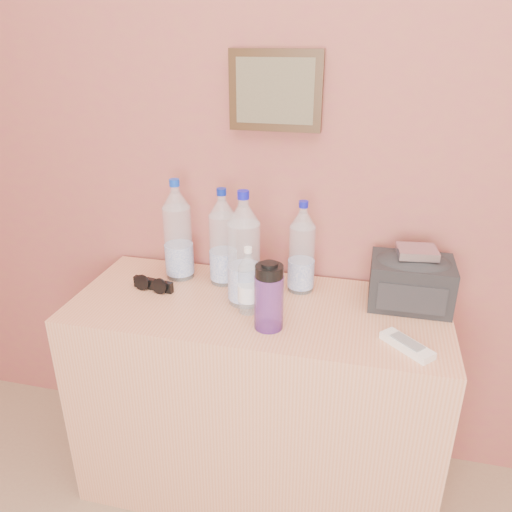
% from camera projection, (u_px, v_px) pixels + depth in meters
% --- Properties ---
extents(picture_frame, '(0.30, 0.03, 0.25)m').
position_uv_depth(picture_frame, '(276.00, 91.00, 1.58)').
color(picture_frame, '#382311').
rests_on(picture_frame, room_shell).
extents(dresser, '(1.22, 0.51, 0.76)m').
position_uv_depth(dresser, '(257.00, 398.00, 1.77)').
color(dresser, tan).
rests_on(dresser, ground).
extents(pet_large_a, '(0.09, 0.09, 0.34)m').
position_uv_depth(pet_large_a, '(223.00, 242.00, 1.71)').
color(pet_large_a, silver).
rests_on(pet_large_a, dresser).
extents(pet_large_b, '(0.10, 0.10, 0.36)m').
position_uv_depth(pet_large_b, '(178.00, 235.00, 1.75)').
color(pet_large_b, white).
rests_on(pet_large_b, dresser).
extents(pet_large_c, '(0.09, 0.09, 0.32)m').
position_uv_depth(pet_large_c, '(302.00, 252.00, 1.66)').
color(pet_large_c, silver).
rests_on(pet_large_c, dresser).
extents(pet_large_d, '(0.10, 0.10, 0.38)m').
position_uv_depth(pet_large_d, '(244.00, 255.00, 1.57)').
color(pet_large_d, '#C4EDFB').
rests_on(pet_large_d, dresser).
extents(pet_small, '(0.06, 0.06, 0.22)m').
position_uv_depth(pet_small, '(248.00, 284.00, 1.54)').
color(pet_small, silver).
rests_on(pet_small, dresser).
extents(nalgene_bottle, '(0.09, 0.09, 0.21)m').
position_uv_depth(nalgene_bottle, '(269.00, 296.00, 1.45)').
color(nalgene_bottle, '#592A88').
rests_on(nalgene_bottle, dresser).
extents(sunglasses, '(0.16, 0.08, 0.04)m').
position_uv_depth(sunglasses, '(153.00, 284.00, 1.71)').
color(sunglasses, black).
rests_on(sunglasses, dresser).
extents(ac_remote, '(0.15, 0.15, 0.02)m').
position_uv_depth(ac_remote, '(407.00, 345.00, 1.39)').
color(ac_remote, silver).
rests_on(ac_remote, dresser).
extents(toiletry_bag, '(0.26, 0.18, 0.17)m').
position_uv_depth(toiletry_bag, '(411.00, 280.00, 1.59)').
color(toiletry_bag, black).
rests_on(toiletry_bag, dresser).
extents(foil_packet, '(0.13, 0.11, 0.02)m').
position_uv_depth(foil_packet, '(417.00, 252.00, 1.55)').
color(foil_packet, silver).
rests_on(foil_packet, toiletry_bag).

